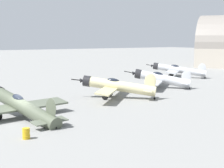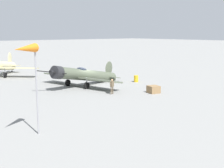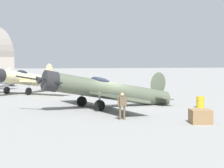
% 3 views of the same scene
% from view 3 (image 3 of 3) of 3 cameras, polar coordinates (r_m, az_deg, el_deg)
% --- Properties ---
extents(ground_plane, '(400.00, 400.00, 0.00)m').
position_cam_3_polar(ground_plane, '(27.92, 0.00, -3.69)').
color(ground_plane, gray).
extents(airplane_foreground, '(11.40, 12.38, 3.23)m').
position_cam_3_polar(airplane_foreground, '(27.54, -0.97, -1.01)').
color(airplane_foreground, '#4C5442').
rests_on(airplane_foreground, ground_plane).
extents(airplane_mid_apron, '(9.93, 10.04, 3.43)m').
position_cam_3_polar(airplane_mid_apron, '(41.26, -13.61, 0.77)').
color(airplane_mid_apron, beige).
rests_on(airplane_mid_apron, ground_plane).
extents(ground_crew_mechanic, '(0.32, 0.62, 1.64)m').
position_cam_3_polar(ground_crew_mechanic, '(21.70, 1.63, -3.09)').
color(ground_crew_mechanic, brown).
rests_on(ground_crew_mechanic, ground_plane).
extents(equipment_crate, '(1.39, 1.38, 0.79)m').
position_cam_3_polar(equipment_crate, '(21.12, 13.76, -4.98)').
color(equipment_crate, olive).
rests_on(equipment_crate, ground_plane).
extents(fuel_drum, '(0.62, 0.62, 0.87)m').
position_cam_3_polar(fuel_drum, '(28.40, 13.74, -2.78)').
color(fuel_drum, gold).
rests_on(fuel_drum, ground_plane).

